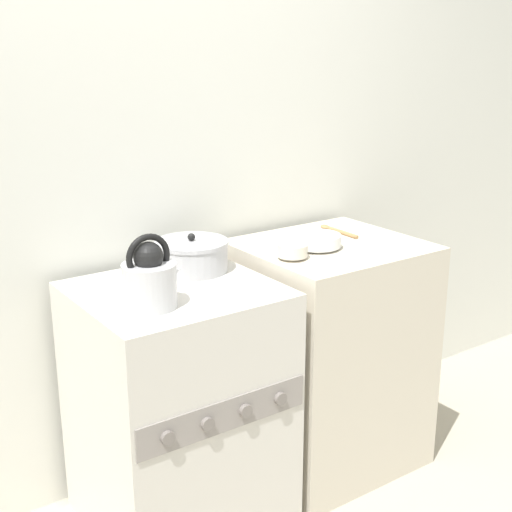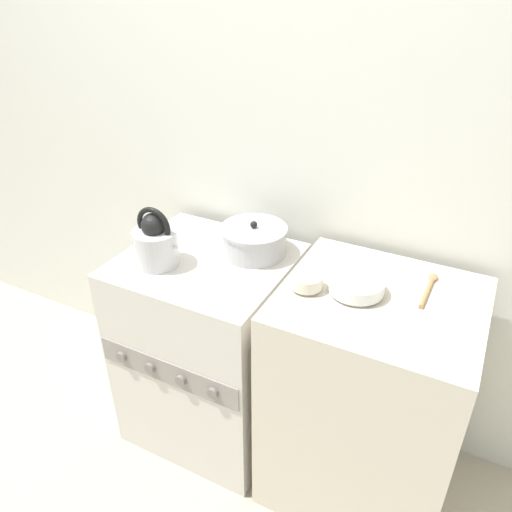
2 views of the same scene
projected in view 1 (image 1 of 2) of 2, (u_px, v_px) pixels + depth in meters
The scene contains 8 objects.
wall_back at pixel (121, 169), 2.59m from camera, with size 7.00×0.06×2.50m.
stove at pixel (179, 407), 2.53m from camera, with size 0.65×0.63×0.90m.
counter at pixel (328, 354), 2.91m from camera, with size 0.67×0.61×0.94m.
kettle at pixel (150, 279), 2.21m from camera, with size 0.21×0.17×0.24m.
cooking_pot at pixel (192, 255), 2.57m from camera, with size 0.27×0.27×0.14m.
enamel_bowl at pixel (317, 240), 2.71m from camera, with size 0.19×0.19×0.05m.
small_ceramic_bowl at pixel (292, 250), 2.58m from camera, with size 0.11×0.11×0.05m.
wooden_spoon at pixel (336, 230), 2.94m from camera, with size 0.03×0.22×0.02m.
Camera 1 is at (-1.08, -1.70, 1.70)m, focal length 50.00 mm.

